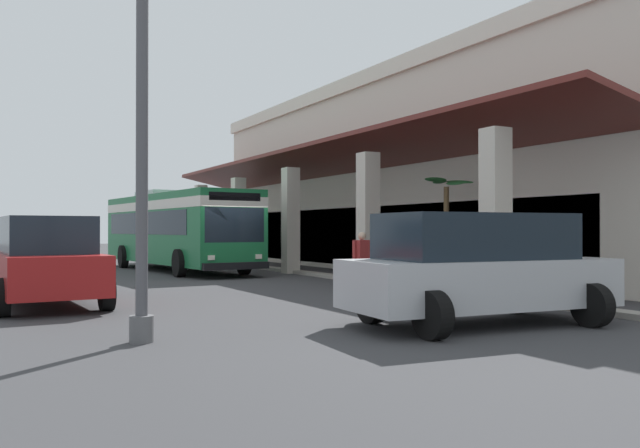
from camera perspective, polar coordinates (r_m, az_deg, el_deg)
The scene contains 9 objects.
ground at distance 26.77m, azimuth 8.67°, elevation -4.10°, with size 120.00×120.00×0.00m, color #38383A.
curb_strip at distance 25.37m, azimuth -2.17°, elevation -4.17°, with size 33.54×0.50×0.12m, color #9E998E.
plaza_building at distance 30.87m, azimuth 14.16°, elevation 3.84°, with size 28.25×17.31×8.03m.
transit_bus at distance 27.56m, azimuth -12.48°, elevation -0.14°, with size 11.39×3.56×3.34m.
parked_suv_red at distance 15.75m, azimuth -22.96°, elevation -2.90°, with size 4.89×2.37×1.97m.
parked_suv_silver at distance 11.84m, azimuth 13.64°, elevation -3.73°, with size 2.96×4.94×1.97m.
pedestrian at distance 17.60m, azimuth 3.70°, elevation -3.04°, with size 0.37×0.66×1.62m.
potted_palm at distance 20.20m, azimuth 11.00°, elevation -3.16°, with size 1.76×1.87×3.28m.
lot_light_pole at distance 10.31m, azimuth -15.28°, elevation 10.48°, with size 0.60×0.60×6.77m.
Camera 1 is at (21.39, -8.01, 1.69)m, focal length 36.62 mm.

